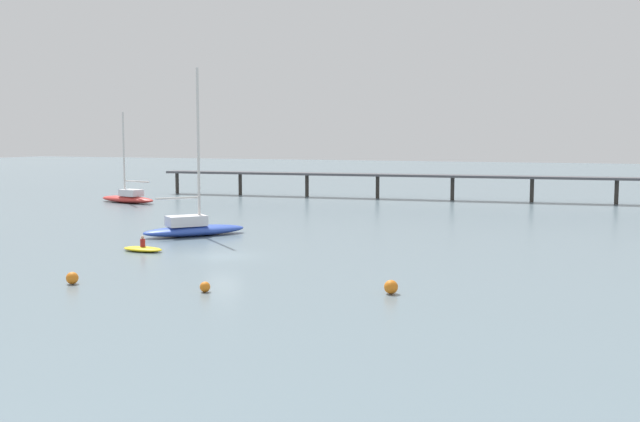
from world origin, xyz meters
The scene contains 8 objects.
ground_plane centered at (0.00, 0.00, 0.00)m, with size 400.00×400.00×0.00m, color slate.
pier centered at (11.16, 51.80, 3.64)m, with size 71.56×9.25×6.49m.
sailboat_red centered at (-31.75, 32.17, 0.71)m, with size 9.38×4.54×11.25m.
sailboat_blue centered at (-7.63, 8.48, 0.79)m, with size 7.55×8.44×13.86m.
dinghy_yellow centered at (-6.46, -0.21, 0.20)m, with size 3.22×1.52×1.14m.
mooring_buoy_outer centered at (14.30, -7.44, 0.37)m, with size 0.74×0.74×0.74m, color orange.
mooring_buoy_far centered at (5.00, -10.73, 0.28)m, with size 0.56×0.56×0.56m, color orange.
mooring_buoy_mid centered at (-3.02, -11.66, 0.34)m, with size 0.69×0.69×0.69m, color orange.
Camera 1 is at (25.36, -44.52, 8.25)m, focal length 41.82 mm.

